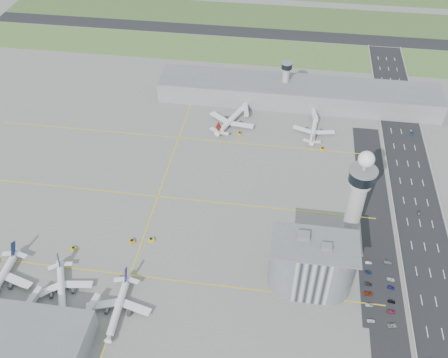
# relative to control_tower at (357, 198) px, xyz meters

# --- Properties ---
(ground) EXTENTS (1000.00, 1000.00, 0.00)m
(ground) POSITION_rel_control_tower_xyz_m (-72.00, -8.00, -35.04)
(ground) COLOR gray
(grass_strip_0) EXTENTS (480.00, 50.00, 0.08)m
(grass_strip_0) POSITION_rel_control_tower_xyz_m (-92.00, 217.00, -35.00)
(grass_strip_0) COLOR #4A6831
(grass_strip_0) RESTS_ON ground
(grass_strip_1) EXTENTS (480.00, 60.00, 0.08)m
(grass_strip_1) POSITION_rel_control_tower_xyz_m (-92.00, 292.00, -35.00)
(grass_strip_1) COLOR #425628
(grass_strip_1) RESTS_ON ground
(runway) EXTENTS (480.00, 22.00, 0.10)m
(runway) POSITION_rel_control_tower_xyz_m (-92.00, 254.00, -34.98)
(runway) COLOR black
(runway) RESTS_ON ground
(highway) EXTENTS (28.00, 500.00, 0.10)m
(highway) POSITION_rel_control_tower_xyz_m (43.00, -8.00, -34.99)
(highway) COLOR black
(highway) RESTS_ON ground
(barrier_left) EXTENTS (0.60, 500.00, 1.20)m
(barrier_left) POSITION_rel_control_tower_xyz_m (29.00, -8.00, -34.44)
(barrier_left) COLOR #9E9E99
(barrier_left) RESTS_ON ground
(landside_road) EXTENTS (18.00, 260.00, 0.08)m
(landside_road) POSITION_rel_control_tower_xyz_m (18.00, -18.00, -35.00)
(landside_road) COLOR black
(landside_road) RESTS_ON ground
(parking_lot) EXTENTS (20.00, 44.00, 0.10)m
(parking_lot) POSITION_rel_control_tower_xyz_m (16.00, -30.00, -34.99)
(parking_lot) COLOR black
(parking_lot) RESTS_ON ground
(taxiway_line_h_0) EXTENTS (260.00, 0.60, 0.01)m
(taxiway_line_h_0) POSITION_rel_control_tower_xyz_m (-112.00, -38.00, -35.04)
(taxiway_line_h_0) COLOR yellow
(taxiway_line_h_0) RESTS_ON ground
(taxiway_line_h_1) EXTENTS (260.00, 0.60, 0.01)m
(taxiway_line_h_1) POSITION_rel_control_tower_xyz_m (-112.00, 22.00, -35.04)
(taxiway_line_h_1) COLOR yellow
(taxiway_line_h_1) RESTS_ON ground
(taxiway_line_h_2) EXTENTS (260.00, 0.60, 0.01)m
(taxiway_line_h_2) POSITION_rel_control_tower_xyz_m (-112.00, 82.00, -35.04)
(taxiway_line_h_2) COLOR yellow
(taxiway_line_h_2) RESTS_ON ground
(taxiway_line_v) EXTENTS (0.60, 260.00, 0.01)m
(taxiway_line_v) POSITION_rel_control_tower_xyz_m (-112.00, 22.00, -35.04)
(taxiway_line_v) COLOR yellow
(taxiway_line_v) RESTS_ON ground
(control_tower) EXTENTS (14.00, 14.00, 64.50)m
(control_tower) POSITION_rel_control_tower_xyz_m (0.00, 0.00, 0.00)
(control_tower) COLOR #ADAAA5
(control_tower) RESTS_ON ground
(secondary_tower) EXTENTS (8.60, 8.60, 31.90)m
(secondary_tower) POSITION_rel_control_tower_xyz_m (-42.00, 142.00, -16.24)
(secondary_tower) COLOR #ADAAA5
(secondary_tower) RESTS_ON ground
(admin_building) EXTENTS (42.00, 24.00, 33.50)m
(admin_building) POSITION_rel_control_tower_xyz_m (-20.01, -30.00, -19.74)
(admin_building) COLOR #B2B2B7
(admin_building) RESTS_ON ground
(terminal_pier) EXTENTS (210.00, 32.00, 15.80)m
(terminal_pier) POSITION_rel_control_tower_xyz_m (-32.00, 140.00, -27.14)
(terminal_pier) COLOR gray
(terminal_pier) RESTS_ON ground
(airplane_near_b) EXTENTS (43.61, 46.39, 10.31)m
(airplane_near_b) POSITION_rel_control_tower_xyz_m (-142.57, -53.73, -29.89)
(airplane_near_b) COLOR white
(airplane_near_b) RESTS_ON ground
(airplane_near_c) EXTENTS (34.06, 39.61, 10.76)m
(airplane_near_c) POSITION_rel_control_tower_xyz_m (-111.18, -60.10, -29.66)
(airplane_near_c) COLOR white
(airplane_near_c) RESTS_ON ground
(airplane_far_a) EXTENTS (49.00, 52.50, 11.80)m
(airplane_far_a) POSITION_rel_control_tower_xyz_m (-77.66, 105.03, -29.14)
(airplane_far_a) COLOR white
(airplane_far_a) RESTS_ON ground
(airplane_far_b) EXTENTS (32.84, 37.68, 9.89)m
(airplane_far_b) POSITION_rel_control_tower_xyz_m (-18.78, 102.17, -30.09)
(airplane_far_b) COLOR white
(airplane_far_b) RESTS_ON ground
(jet_bridge_near_1) EXTENTS (5.39, 14.31, 5.70)m
(jet_bridge_near_1) POSITION_rel_control_tower_xyz_m (-155.00, -69.00, -32.19)
(jet_bridge_near_1) COLOR silver
(jet_bridge_near_1) RESTS_ON ground
(jet_bridge_near_2) EXTENTS (5.39, 14.31, 5.70)m
(jet_bridge_near_2) POSITION_rel_control_tower_xyz_m (-125.00, -69.00, -32.19)
(jet_bridge_near_2) COLOR silver
(jet_bridge_near_2) RESTS_ON ground
(jet_bridge_far_0) EXTENTS (5.39, 14.31, 5.70)m
(jet_bridge_far_0) POSITION_rel_control_tower_xyz_m (-70.00, 124.00, -32.19)
(jet_bridge_far_0) COLOR silver
(jet_bridge_far_0) RESTS_ON ground
(jet_bridge_far_1) EXTENTS (5.39, 14.31, 5.70)m
(jet_bridge_far_1) POSITION_rel_control_tower_xyz_m (-20.00, 124.00, -32.19)
(jet_bridge_far_1) COLOR silver
(jet_bridge_far_1) RESTS_ON ground
(tug_1) EXTENTS (3.04, 2.25, 1.66)m
(tug_1) POSITION_rel_control_tower_xyz_m (-147.66, -25.43, -34.21)
(tug_1) COLOR #E8B700
(tug_1) RESTS_ON ground
(tug_2) EXTENTS (3.90, 3.39, 1.90)m
(tug_2) POSITION_rel_control_tower_xyz_m (-107.11, -13.37, -34.09)
(tug_2) COLOR yellow
(tug_2) RESTS_ON ground
(tug_3) EXTENTS (3.89, 4.04, 1.94)m
(tug_3) POSITION_rel_control_tower_xyz_m (-117.36, -15.98, -34.07)
(tug_3) COLOR orange
(tug_3) RESTS_ON ground
(tug_4) EXTENTS (2.29, 3.27, 1.87)m
(tug_4) POSITION_rel_control_tower_xyz_m (-70.38, 92.30, -34.11)
(tug_4) COLOR orange
(tug_4) RESTS_ON ground
(tug_5) EXTENTS (3.09, 3.75, 1.88)m
(tug_5) POSITION_rel_control_tower_xyz_m (-12.69, 82.84, -34.10)
(tug_5) COLOR #FD9600
(tug_5) RESTS_ON ground
(car_lot_0) EXTENTS (3.96, 1.86, 1.31)m
(car_lot_0) POSITION_rel_control_tower_xyz_m (10.07, -48.07, -34.39)
(car_lot_0) COLOR white
(car_lot_0) RESTS_ON ground
(car_lot_1) EXTENTS (3.82, 1.81, 1.21)m
(car_lot_1) POSITION_rel_control_tower_xyz_m (9.88, -39.22, -34.44)
(car_lot_1) COLOR gray
(car_lot_1) RESTS_ON ground
(car_lot_2) EXTENTS (4.47, 2.23, 1.22)m
(car_lot_2) POSITION_rel_control_tower_xyz_m (9.85, -32.31, -34.43)
(car_lot_2) COLOR maroon
(car_lot_2) RESTS_ON ground
(car_lot_3) EXTENTS (3.89, 1.93, 1.09)m
(car_lot_3) POSITION_rel_control_tower_xyz_m (10.42, -26.34, -34.50)
(car_lot_3) COLOR #21222A
(car_lot_3) RESTS_ON ground
(car_lot_4) EXTENTS (3.79, 1.94, 1.23)m
(car_lot_4) POSITION_rel_control_tower_xyz_m (10.92, -18.69, -34.42)
(car_lot_4) COLOR navy
(car_lot_4) RESTS_ON ground
(car_lot_5) EXTENTS (3.50, 1.50, 1.12)m
(car_lot_5) POSITION_rel_control_tower_xyz_m (11.46, -12.16, -34.48)
(car_lot_5) COLOR white
(car_lot_5) RESTS_ON ground
(car_lot_6) EXTENTS (4.78, 2.75, 1.26)m
(car_lot_6) POSITION_rel_control_tower_xyz_m (19.95, -49.21, -34.41)
(car_lot_6) COLOR gray
(car_lot_6) RESTS_ON ground
(car_lot_7) EXTENTS (4.09, 1.81, 1.17)m
(car_lot_7) POSITION_rel_control_tower_xyz_m (20.27, -41.40, -34.46)
(car_lot_7) COLOR maroon
(car_lot_7) RESTS_ON ground
(car_lot_8) EXTENTS (3.80, 1.89, 1.24)m
(car_lot_8) POSITION_rel_control_tower_xyz_m (20.98, -35.53, -34.42)
(car_lot_8) COLOR black
(car_lot_8) RESTS_ON ground
(car_lot_9) EXTENTS (3.68, 1.68, 1.17)m
(car_lot_9) POSITION_rel_control_tower_xyz_m (21.47, -27.07, -34.46)
(car_lot_9) COLOR #120C4B
(car_lot_9) RESTS_ON ground
(car_lot_10) EXTENTS (4.24, 2.43, 1.11)m
(car_lot_10) POSITION_rel_control_tower_xyz_m (22.04, -21.70, -34.48)
(car_lot_10) COLOR silver
(car_lot_10) RESTS_ON ground
(car_lot_11) EXTENTS (4.43, 2.26, 1.23)m
(car_lot_11) POSITION_rel_control_tower_xyz_m (21.69, -10.51, -34.43)
(car_lot_11) COLOR gray
(car_lot_11) RESTS_ON ground
(car_hw_1) EXTENTS (1.52, 3.59, 1.15)m
(car_hw_1) POSITION_rel_control_tower_xyz_m (43.42, 29.72, -34.47)
(car_hw_1) COLOR #26262A
(car_hw_1) RESTS_ON ground
(car_hw_2) EXTENTS (2.51, 4.76, 1.28)m
(car_hw_2) POSITION_rel_control_tower_xyz_m (50.26, 109.74, -34.40)
(car_hw_2) COLOR navy
(car_hw_2) RESTS_ON ground
(car_hw_4) EXTENTS (1.71, 3.68, 1.22)m
(car_hw_4) POSITION_rel_control_tower_xyz_m (35.32, 171.65, -34.43)
(car_hw_4) COLOR #959595
(car_hw_4) RESTS_ON ground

